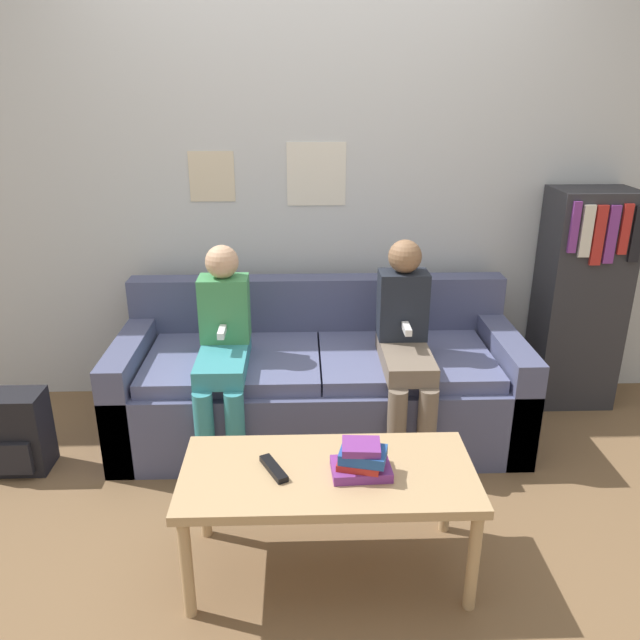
{
  "coord_description": "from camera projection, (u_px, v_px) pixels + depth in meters",
  "views": [
    {
      "loc": [
        -0.09,
        -2.43,
        1.76
      ],
      "look_at": [
        0.0,
        0.39,
        0.68
      ],
      "focal_mm": 35.0,
      "sensor_mm": 36.0,
      "label": 1
    }
  ],
  "objects": [
    {
      "name": "ground_plane",
      "position": [
        323.0,
        487.0,
        2.9
      ],
      "size": [
        10.0,
        10.0,
        0.0
      ],
      "primitive_type": "plane",
      "color": "brown"
    },
    {
      "name": "person_left",
      "position": [
        223.0,
        346.0,
        2.99
      ],
      "size": [
        0.24,
        0.56,
        1.04
      ],
      "color": "teal",
      "rests_on": "ground_plane"
    },
    {
      "name": "couch",
      "position": [
        319.0,
        384.0,
        3.3
      ],
      "size": [
        2.06,
        0.82,
        0.76
      ],
      "color": "#4C5175",
      "rests_on": "ground_plane"
    },
    {
      "name": "book_stack",
      "position": [
        361.0,
        460.0,
        2.22
      ],
      "size": [
        0.22,
        0.18,
        0.13
      ],
      "color": "#7A3389",
      "rests_on": "coffee_table"
    },
    {
      "name": "wall_back",
      "position": [
        316.0,
        173.0,
        3.4
      ],
      "size": [
        8.0,
        0.06,
        2.6
      ],
      "color": "silver",
      "rests_on": "ground_plane"
    },
    {
      "name": "tv_remote",
      "position": [
        274.0,
        469.0,
        2.25
      ],
      "size": [
        0.11,
        0.17,
        0.02
      ],
      "rotation": [
        0.0,
        0.0,
        0.46
      ],
      "color": "black",
      "rests_on": "coffee_table"
    },
    {
      "name": "bookshelf",
      "position": [
        580.0,
        299.0,
        3.49
      ],
      "size": [
        0.44,
        0.34,
        1.24
      ],
      "color": "#2D2D33",
      "rests_on": "ground_plane"
    },
    {
      "name": "person_right",
      "position": [
        405.0,
        341.0,
        3.01
      ],
      "size": [
        0.24,
        0.56,
        1.06
      ],
      "color": "#756656",
      "rests_on": "ground_plane"
    },
    {
      "name": "backpack",
      "position": [
        16.0,
        433.0,
        2.97
      ],
      "size": [
        0.29,
        0.22,
        0.4
      ],
      "color": "black",
      "rests_on": "ground_plane"
    },
    {
      "name": "coffee_table",
      "position": [
        329.0,
        482.0,
        2.28
      ],
      "size": [
        1.07,
        0.5,
        0.45
      ],
      "color": "tan",
      "rests_on": "ground_plane"
    }
  ]
}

